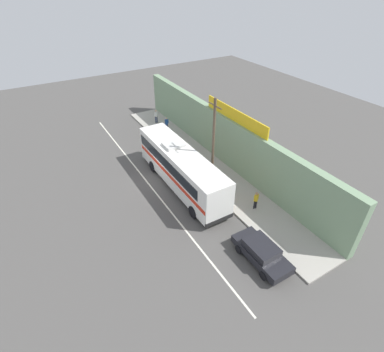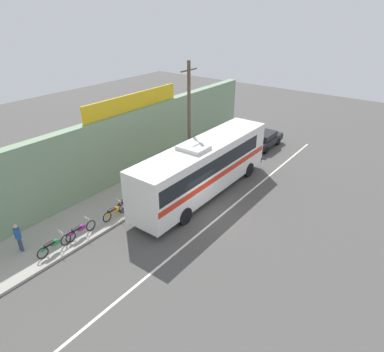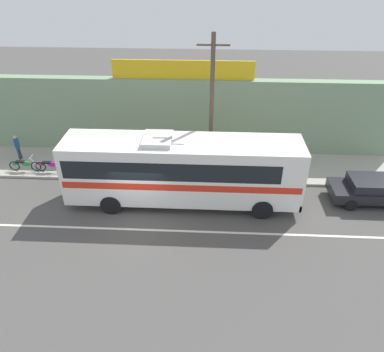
{
  "view_description": "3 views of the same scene",
  "coord_description": "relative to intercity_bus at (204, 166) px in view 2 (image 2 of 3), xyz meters",
  "views": [
    {
      "loc": [
        21.02,
        -8.49,
        16.0
      ],
      "look_at": [
        3.32,
        1.98,
        1.69
      ],
      "focal_mm": 27.95,
      "sensor_mm": 36.0,
      "label": 1
    },
    {
      "loc": [
        -14.02,
        -9.59,
        11.28
      ],
      "look_at": [
        0.67,
        1.49,
        1.9
      ],
      "focal_mm": 31.58,
      "sensor_mm": 36.0,
      "label": 2
    },
    {
      "loc": [
        3.42,
        -14.33,
        11.67
      ],
      "look_at": [
        2.57,
        2.31,
        1.17
      ],
      "focal_mm": 34.72,
      "sensor_mm": 36.0,
      "label": 3
    }
  ],
  "objects": [
    {
      "name": "ground_plane",
      "position": [
        -2.04,
        -1.59,
        -2.07
      ],
      "size": [
        70.0,
        70.0,
        0.0
      ],
      "primitive_type": "plane",
      "color": "#4F4C49"
    },
    {
      "name": "sidewalk_slab",
      "position": [
        -2.04,
        3.61,
        -2.0
      ],
      "size": [
        30.0,
        3.6,
        0.14
      ],
      "primitive_type": "cube",
      "color": "#A8A399",
      "rests_on": "ground_plane"
    },
    {
      "name": "storefront_facade",
      "position": [
        -2.04,
        5.76,
        0.33
      ],
      "size": [
        30.0,
        0.7,
        4.8
      ],
      "primitive_type": "cube",
      "color": "gray",
      "rests_on": "ground_plane"
    },
    {
      "name": "storefront_billboard",
      "position": [
        -0.26,
        5.76,
        3.28
      ],
      "size": [
        8.43,
        0.12,
        1.1
      ],
      "primitive_type": "cube",
      "color": "gold",
      "rests_on": "storefront_facade"
    },
    {
      "name": "road_center_stripe",
      "position": [
        -2.04,
        -2.39,
        -2.06
      ],
      "size": [
        30.0,
        0.14,
        0.01
      ],
      "primitive_type": "cube",
      "color": "silver",
      "rests_on": "ground_plane"
    },
    {
      "name": "intercity_bus",
      "position": [
        0.0,
        0.0,
        0.0
      ],
      "size": [
        11.82,
        2.59,
        3.78
      ],
      "color": "white",
      "rests_on": "ground_plane"
    },
    {
      "name": "parked_car",
      "position": [
        9.94,
        0.55,
        -1.33
      ],
      "size": [
        4.25,
        1.9,
        1.37
      ],
      "color": "black",
      "rests_on": "ground_plane"
    },
    {
      "name": "utility_pole",
      "position": [
        1.47,
        2.29,
        2.22
      ],
      "size": [
        1.6,
        0.22,
        8.02
      ],
      "color": "brown",
      "rests_on": "sidewalk_slab"
    },
    {
      "name": "motorcycle_green",
      "position": [
        -9.49,
        2.44,
        -1.5
      ],
      "size": [
        1.92,
        0.56,
        0.94
      ],
      "color": "black",
      "rests_on": "sidewalk_slab"
    },
    {
      "name": "motorcycle_black",
      "position": [
        -5.57,
        2.36,
        -1.5
      ],
      "size": [
        1.82,
        0.56,
        0.94
      ],
      "color": "black",
      "rests_on": "sidewalk_slab"
    },
    {
      "name": "motorcycle_orange",
      "position": [
        -7.9,
        2.44,
        -1.5
      ],
      "size": [
        1.91,
        0.56,
        0.94
      ],
      "color": "black",
      "rests_on": "sidewalk_slab"
    },
    {
      "name": "motorcycle_purple",
      "position": [
        -4.33,
        2.57,
        -1.5
      ],
      "size": [
        1.91,
        0.56,
        0.94
      ],
      "color": "black",
      "rests_on": "sidewalk_slab"
    },
    {
      "name": "pedestrian_far_left",
      "position": [
        -10.44,
        3.87,
        -1.01
      ],
      "size": [
        0.3,
        0.48,
        1.59
      ],
      "color": "navy",
      "rests_on": "sidewalk_slab"
    },
    {
      "name": "pedestrian_far_right",
      "position": [
        5.84,
        3.55,
        -1.0
      ],
      "size": [
        0.3,
        0.48,
        1.6
      ],
      "color": "black",
      "rests_on": "sidewalk_slab"
    }
  ]
}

